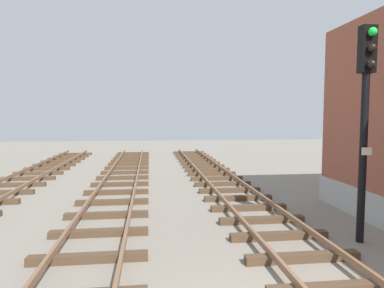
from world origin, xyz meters
TOP-DOWN VIEW (x-y plane):
  - signal_mast at (2.96, 3.60)m, footprint 0.36×0.40m

SIDE VIEW (x-z plane):
  - signal_mast at x=2.96m, z-range 0.67..5.87m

